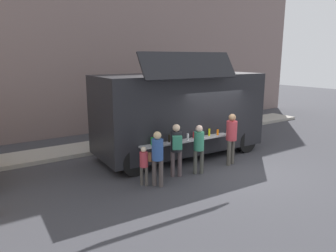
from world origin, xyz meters
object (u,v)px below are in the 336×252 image
(customer_extra_browsing, at_px, (231,135))
(child_near_queue, at_px, (144,163))
(food_truck_main, at_px, (180,112))
(customer_front_ordering, at_px, (199,145))
(trash_bin, at_px, (220,121))
(customer_rear_waiting, at_px, (157,154))
(customer_mid_with_backpack, at_px, (176,145))

(customer_extra_browsing, bearing_deg, child_near_queue, 74.07)
(food_truck_main, bearing_deg, customer_extra_browsing, -64.62)
(customer_front_ordering, relative_size, customer_extra_browsing, 0.89)
(trash_bin, xyz_separation_m, customer_extra_browsing, (-3.50, -4.22, 0.62))
(customer_rear_waiting, bearing_deg, child_near_queue, 107.07)
(customer_mid_with_backpack, distance_m, child_near_queue, 1.22)
(food_truck_main, height_order, customer_rear_waiting, food_truck_main)
(customer_front_ordering, distance_m, customer_mid_with_backpack, 0.78)
(trash_bin, bearing_deg, food_truck_main, -151.65)
(customer_mid_with_backpack, relative_size, customer_extra_browsing, 0.93)
(food_truck_main, height_order, customer_extra_browsing, food_truck_main)
(child_near_queue, bearing_deg, trash_bin, -4.20)
(customer_front_ordering, height_order, child_near_queue, customer_front_ordering)
(trash_bin, relative_size, customer_rear_waiting, 0.55)
(trash_bin, distance_m, customer_rear_waiting, 7.96)
(customer_rear_waiting, relative_size, child_near_queue, 1.39)
(customer_rear_waiting, distance_m, child_near_queue, 0.47)
(child_near_queue, bearing_deg, customer_rear_waiting, -75.09)
(child_near_queue, bearing_deg, customer_mid_with_backpack, -33.73)
(customer_front_ordering, bearing_deg, customer_rear_waiting, 123.21)
(food_truck_main, relative_size, customer_front_ordering, 3.98)
(customer_front_ordering, bearing_deg, customer_mid_with_backpack, 107.37)
(customer_front_ordering, height_order, customer_mid_with_backpack, customer_mid_with_backpack)
(customer_rear_waiting, xyz_separation_m, customer_extra_browsing, (3.12, 0.16, 0.11))
(food_truck_main, distance_m, customer_mid_with_backpack, 2.39)
(customer_mid_with_backpack, xyz_separation_m, customer_rear_waiting, (-0.88, -0.27, -0.06))
(trash_bin, bearing_deg, child_near_queue, -149.13)
(customer_front_ordering, xyz_separation_m, customer_extra_browsing, (1.48, 0.04, 0.12))
(trash_bin, bearing_deg, customer_rear_waiting, -146.50)
(trash_bin, bearing_deg, customer_front_ordering, -139.43)
(customer_mid_with_backpack, bearing_deg, customer_front_ordering, -72.55)
(food_truck_main, height_order, customer_mid_with_backpack, food_truck_main)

